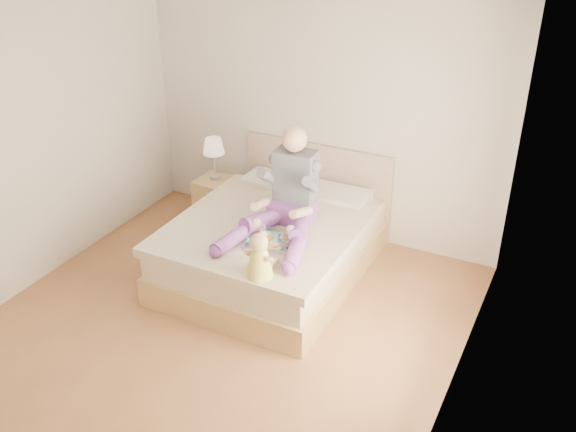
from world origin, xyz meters
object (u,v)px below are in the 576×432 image
at_px(nightstand, 219,203).
at_px(baby, 260,258).
at_px(adult, 287,199).
at_px(bed, 276,242).
at_px(tray, 273,239).

height_order(nightstand, baby, baby).
bearing_deg(baby, adult, 102.09).
height_order(bed, nightstand, bed).
relative_size(bed, nightstand, 3.90).
bearing_deg(tray, baby, -90.57).
relative_size(bed, tray, 3.78).
distance_m(tray, baby, 0.56).
xyz_separation_m(bed, tray, (0.22, -0.45, 0.32)).
bearing_deg(nightstand, bed, -25.53).
relative_size(tray, baby, 1.47).
distance_m(bed, baby, 1.13).
bearing_deg(adult, nightstand, 147.41).
distance_m(adult, tray, 0.40).
bearing_deg(baby, tray, 106.29).
bearing_deg(nightstand, baby, -45.21).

